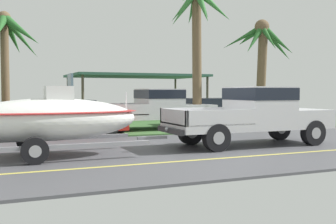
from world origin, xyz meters
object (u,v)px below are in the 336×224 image
(boat_on_trailer, at_px, (49,119))
(parked_sedan_far, at_px, (210,112))
(palm_tree_near_left, at_px, (3,40))
(palm_tree_near_right, at_px, (262,49))
(parked_pickup_background, at_px, (158,107))
(carport_awning, at_px, (136,77))
(pickup_truck_towing, at_px, (258,113))
(parked_sedan_near, at_px, (63,118))
(palm_tree_far_left, at_px, (198,22))

(boat_on_trailer, relative_size, parked_sedan_far, 1.33)
(palm_tree_near_left, xyz_separation_m, palm_tree_near_right, (11.46, -1.26, -0.03))
(parked_pickup_background, distance_m, palm_tree_near_left, 6.91)
(carport_awning, xyz_separation_m, palm_tree_near_left, (-7.70, -6.57, 1.12))
(boat_on_trailer, xyz_separation_m, parked_pickup_background, (5.37, 5.87, 0.03))
(palm_tree_near_right, bearing_deg, pickup_truck_towing, -126.78)
(boat_on_trailer, height_order, palm_tree_near_right, palm_tree_near_right)
(parked_sedan_near, relative_size, palm_tree_near_left, 0.96)
(pickup_truck_towing, xyz_separation_m, parked_sedan_far, (2.29, 7.42, -0.36))
(pickup_truck_towing, height_order, carport_awning, carport_awning)
(palm_tree_far_left, bearing_deg, parked_sedan_far, 47.17)
(carport_awning, xyz_separation_m, palm_tree_far_left, (0.53, -7.41, 2.24))
(parked_sedan_far, distance_m, palm_tree_far_left, 4.74)
(pickup_truck_towing, relative_size, palm_tree_far_left, 0.84)
(parked_sedan_far, bearing_deg, carport_awning, 109.31)
(parked_sedan_near, relative_size, parked_sedan_far, 1.07)
(pickup_truck_towing, xyz_separation_m, boat_on_trailer, (-6.50, -0.00, -0.04))
(parked_pickup_background, relative_size, parked_sedan_near, 1.23)
(carport_awning, distance_m, palm_tree_near_left, 10.19)
(parked_sedan_near, relative_size, carport_awning, 0.59)
(palm_tree_near_left, relative_size, palm_tree_far_left, 0.74)
(pickup_truck_towing, bearing_deg, palm_tree_near_right, 53.22)
(palm_tree_near_left, relative_size, palm_tree_near_right, 0.96)
(parked_sedan_far, bearing_deg, palm_tree_near_right, -49.71)
(parked_pickup_background, distance_m, parked_sedan_near, 4.29)
(boat_on_trailer, xyz_separation_m, parked_sedan_far, (8.79, 7.42, -0.33))
(boat_on_trailer, distance_m, palm_tree_far_left, 10.09)
(boat_on_trailer, height_order, carport_awning, carport_awning)
(parked_sedan_near, distance_m, palm_tree_near_left, 3.95)
(boat_on_trailer, relative_size, parked_sedan_near, 1.24)
(carport_awning, height_order, palm_tree_near_right, palm_tree_near_right)
(pickup_truck_towing, bearing_deg, palm_tree_far_left, 82.21)
(boat_on_trailer, xyz_separation_m, carport_awning, (6.76, 13.21, 1.63))
(boat_on_trailer, height_order, parked_sedan_near, boat_on_trailer)
(palm_tree_near_right, bearing_deg, parked_sedan_near, -179.39)
(palm_tree_near_right, distance_m, palm_tree_far_left, 3.45)
(parked_sedan_near, distance_m, carport_awning, 9.92)
(parked_sedan_far, height_order, palm_tree_far_left, palm_tree_far_left)
(boat_on_trailer, xyz_separation_m, palm_tree_far_left, (7.29, 5.80, 3.88))
(pickup_truck_towing, xyz_separation_m, palm_tree_near_left, (-7.44, 6.63, 2.72))
(parked_pickup_background, distance_m, palm_tree_near_right, 5.83)
(pickup_truck_towing, relative_size, carport_awning, 0.70)
(parked_pickup_background, bearing_deg, palm_tree_far_left, -2.01)
(parked_sedan_near, bearing_deg, carport_awning, 54.64)
(pickup_truck_towing, height_order, parked_sedan_far, pickup_truck_towing)
(parked_sedan_far, xyz_separation_m, palm_tree_far_left, (-1.50, -1.62, 4.20))
(parked_sedan_near, bearing_deg, palm_tree_near_left, 146.80)
(parked_sedan_far, relative_size, palm_tree_far_left, 0.66)
(palm_tree_far_left, bearing_deg, parked_pickup_background, 177.99)
(boat_on_trailer, xyz_separation_m, palm_tree_near_left, (-0.94, 6.63, 2.75))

